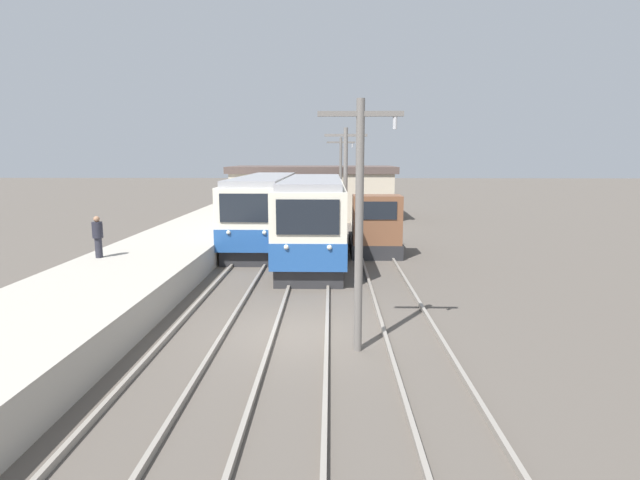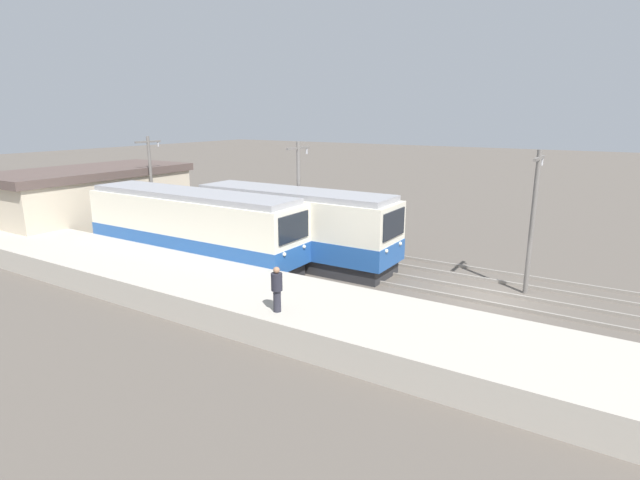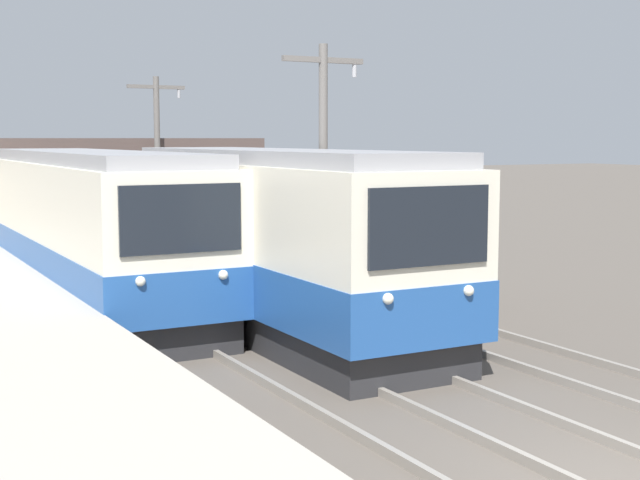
% 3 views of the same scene
% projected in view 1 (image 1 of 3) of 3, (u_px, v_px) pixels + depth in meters
% --- Properties ---
extents(ground_plane, '(200.00, 200.00, 0.00)m').
position_uv_depth(ground_plane, '(293.00, 333.00, 13.69)').
color(ground_plane, '#564F47').
extents(platform_left, '(4.50, 54.00, 1.05)m').
position_uv_depth(platform_left, '(67.00, 313.00, 13.74)').
color(platform_left, '#ADA599').
rests_on(platform_left, ground).
extents(track_left, '(1.54, 60.00, 0.14)m').
position_uv_depth(track_left, '(199.00, 330.00, 13.74)').
color(track_left, gray).
rests_on(track_left, ground).
extents(track_center, '(1.54, 60.00, 0.14)m').
position_uv_depth(track_center, '(301.00, 331.00, 13.68)').
color(track_center, gray).
rests_on(track_center, ground).
extents(track_right, '(1.54, 60.00, 0.14)m').
position_uv_depth(track_right, '(410.00, 332.00, 13.61)').
color(track_right, gray).
rests_on(track_right, ground).
extents(commuter_train_left, '(2.84, 12.79, 3.75)m').
position_uv_depth(commuter_train_left, '(266.00, 213.00, 27.56)').
color(commuter_train_left, '#28282B').
rests_on(commuter_train_left, ground).
extents(commuter_train_center, '(2.84, 11.24, 3.82)m').
position_uv_depth(commuter_train_center, '(313.00, 222.00, 23.22)').
color(commuter_train_center, '#28282B').
rests_on(commuter_train_center, ground).
extents(shunting_locomotive, '(2.40, 4.57, 3.00)m').
position_uv_depth(shunting_locomotive, '(374.00, 229.00, 24.99)').
color(shunting_locomotive, '#28282B').
rests_on(shunting_locomotive, ground).
extents(catenary_mast_near, '(2.00, 0.20, 6.13)m').
position_uv_depth(catenary_mast_near, '(360.00, 217.00, 11.94)').
color(catenary_mast_near, slate).
rests_on(catenary_mast_near, ground).
extents(catenary_mast_mid, '(2.00, 0.20, 6.13)m').
position_uv_depth(catenary_mast_mid, '(346.00, 187.00, 23.58)').
color(catenary_mast_mid, slate).
rests_on(catenary_mast_mid, ground).
extents(catenary_mast_far, '(2.00, 0.20, 6.13)m').
position_uv_depth(catenary_mast_far, '(341.00, 177.00, 35.22)').
color(catenary_mast_far, slate).
rests_on(catenary_mast_far, ground).
extents(person_on_platform, '(0.38, 0.38, 1.57)m').
position_uv_depth(person_on_platform, '(98.00, 235.00, 18.58)').
color(person_on_platform, '#282833').
rests_on(person_on_platform, platform_left).
extents(station_building, '(12.60, 6.30, 4.06)m').
position_uv_depth(station_building, '(313.00, 192.00, 39.00)').
color(station_building, beige).
rests_on(station_building, ground).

